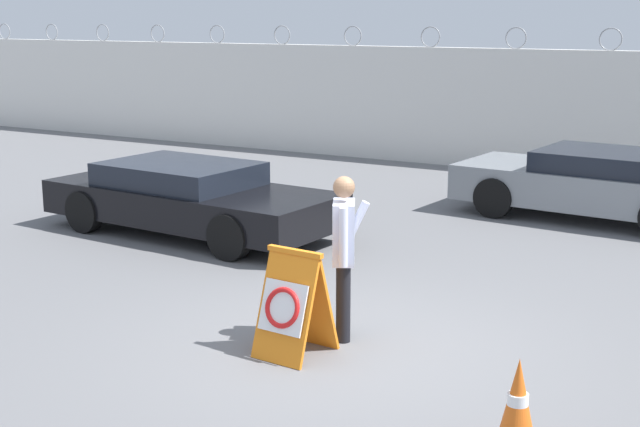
{
  "coord_description": "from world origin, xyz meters",
  "views": [
    {
      "loc": [
        4.06,
        -7.53,
        3.31
      ],
      "look_at": [
        -0.77,
        0.82,
        1.15
      ],
      "focal_mm": 50.0,
      "sensor_mm": 36.0,
      "label": 1
    }
  ],
  "objects": [
    {
      "name": "parked_car_front_coupe",
      "position": [
        -4.4,
        3.06,
        0.57
      ],
      "size": [
        4.78,
        2.16,
        1.09
      ],
      "rotation": [
        0.0,
        0.0,
        -0.07
      ],
      "color": "black",
      "rests_on": "ground_plane"
    },
    {
      "name": "traffic_cone_near",
      "position": [
        2.2,
        -1.32,
        0.39
      ],
      "size": [
        0.39,
        0.39,
        0.78
      ],
      "color": "orange",
      "rests_on": "ground_plane"
    },
    {
      "name": "ground_plane",
      "position": [
        0.0,
        0.0,
        0.0
      ],
      "size": [
        90.0,
        90.0,
        0.0
      ],
      "primitive_type": "plane",
      "color": "slate"
    },
    {
      "name": "security_guard",
      "position": [
        -0.14,
        0.21,
        0.96
      ],
      "size": [
        0.4,
        0.68,
        1.72
      ],
      "rotation": [
        0.0,
        0.0,
        2.05
      ],
      "color": "black",
      "rests_on": "ground_plane"
    },
    {
      "name": "barricade_sign",
      "position": [
        -0.36,
        -0.44,
        0.54
      ],
      "size": [
        0.65,
        0.75,
        1.08
      ],
      "rotation": [
        0.0,
        0.0,
        -0.08
      ],
      "color": "orange",
      "rests_on": "ground_plane"
    },
    {
      "name": "parked_car_rear_sedan",
      "position": [
        0.76,
        7.22,
        0.6
      ],
      "size": [
        4.49,
        2.23,
        1.15
      ],
      "rotation": [
        0.0,
        0.0,
        3.06
      ],
      "color": "black",
      "rests_on": "ground_plane"
    },
    {
      "name": "perimeter_wall",
      "position": [
        0.0,
        11.15,
        1.31
      ],
      "size": [
        36.0,
        0.3,
        3.06
      ],
      "color": "silver",
      "rests_on": "ground_plane"
    }
  ]
}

